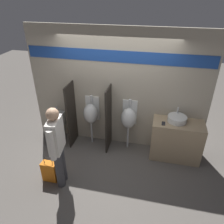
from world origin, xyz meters
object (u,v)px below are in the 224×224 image
at_px(cell_phone, 163,124).
at_px(toilet, 55,132).
at_px(shopping_bag, 50,171).
at_px(urinal_far, 129,118).
at_px(person_in_vest, 57,145).
at_px(urinal_near_counter, 91,114).
at_px(sink_basin, 177,119).

distance_m(cell_phone, toilet, 2.58).
xyz_separation_m(cell_phone, shopping_bag, (-2.06, -1.14, -0.68)).
height_order(cell_phone, urinal_far, urinal_far).
distance_m(cell_phone, person_in_vest, 2.14).
bearing_deg(shopping_bag, urinal_far, 45.95).
bearing_deg(urinal_near_counter, urinal_far, 0.00).
height_order(sink_basin, shopping_bag, sink_basin).
height_order(cell_phone, person_in_vest, person_in_vest).
bearing_deg(urinal_far, toilet, -174.15).
xyz_separation_m(urinal_far, person_in_vest, (-1.06, -1.36, 0.11)).
bearing_deg(person_in_vest, toilet, 21.99).
distance_m(person_in_vest, shopping_bag, 0.73).
xyz_separation_m(cell_phone, toilet, (-2.50, 0.03, -0.62)).
relative_size(urinal_far, person_in_vest, 0.74).
distance_m(urinal_far, toilet, 1.84).
relative_size(urinal_near_counter, person_in_vest, 0.74).
relative_size(cell_phone, toilet, 0.17).
height_order(urinal_far, person_in_vest, person_in_vest).
xyz_separation_m(person_in_vest, shopping_bag, (-0.25, 0.01, -0.69)).
bearing_deg(toilet, person_in_vest, -59.57).
height_order(cell_phone, urinal_near_counter, urinal_near_counter).
xyz_separation_m(urinal_near_counter, urinal_far, (0.88, 0.00, 0.00)).
height_order(urinal_far, toilet, urinal_far).
relative_size(urinal_far, toilet, 1.43).
relative_size(urinal_far, shopping_bag, 2.17).
bearing_deg(toilet, shopping_bag, -69.30).
xyz_separation_m(cell_phone, urinal_near_counter, (-1.63, 0.21, -0.09)).
xyz_separation_m(toilet, person_in_vest, (0.69, -1.18, 0.63)).
bearing_deg(urinal_far, shopping_bag, -134.05).
distance_m(cell_phone, shopping_bag, 2.45).
distance_m(sink_basin, urinal_near_counter, 1.90).
bearing_deg(person_in_vest, cell_phone, -66.10).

